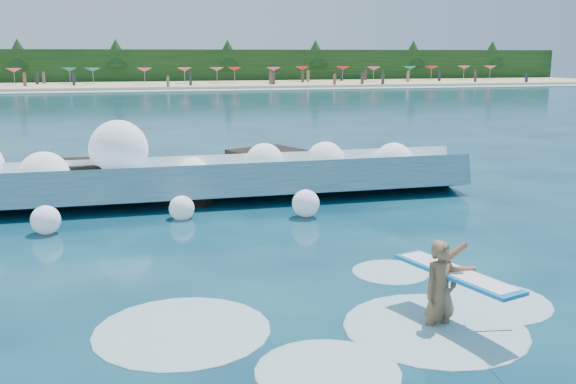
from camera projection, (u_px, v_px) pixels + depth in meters
name	position (u px, v px, depth m)	size (l,w,h in m)	color
ground	(239.00, 277.00, 12.44)	(200.00, 200.00, 0.00)	#07243D
beach	(137.00, 85.00, 86.25)	(140.00, 20.00, 0.40)	tan
wet_band	(139.00, 91.00, 75.87)	(140.00, 5.00, 0.08)	silver
treeline	(134.00, 67.00, 95.24)	(140.00, 4.00, 5.00)	black
breaking_wave	(156.00, 182.00, 18.79)	(18.81, 2.89, 1.62)	teal
rock_cluster	(171.00, 180.00, 19.62)	(8.24, 3.49, 1.46)	black
surfer_with_board	(444.00, 289.00, 10.04)	(1.22, 2.91, 1.72)	#895F40
wave_spray	(131.00, 167.00, 18.33)	(15.45, 4.45, 2.45)	white
surf_foam	(370.00, 325.00, 10.23)	(9.34, 5.39, 0.15)	silver
beach_umbrellas	(136.00, 69.00, 87.79)	(113.42, 6.45, 0.50)	#12736C
beachgoers	(65.00, 80.00, 80.70)	(104.38, 13.57, 1.94)	#3F332D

